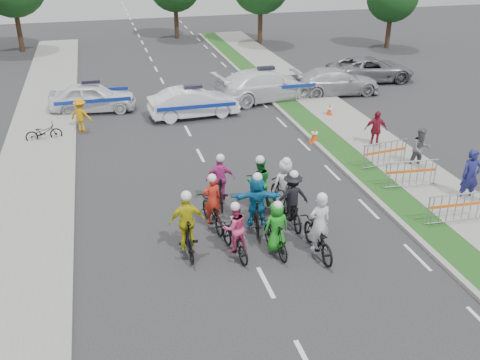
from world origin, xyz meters
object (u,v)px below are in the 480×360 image
object	(u,v)px
rider_9	(220,185)
civilian_suv	(371,69)
police_car_0	(93,97)
barrier_1	(410,175)
rider_7	(284,190)
police_car_2	(266,85)
rider_3	(187,229)
barrier_0	(455,210)
rider_0	(318,234)
spectator_2	(376,130)
parked_bike	(44,132)
barrier_2	(384,155)
cone_0	(315,135)
cone_1	(329,111)
rider_1	(276,233)
rider_5	(256,205)
rider_8	(259,189)
rider_2	(235,235)
police_car_1	(193,103)
civilian_sedan	(336,81)
marshal_hiviz	(81,115)
rider_6	(212,209)
rider_4	(292,203)
spectator_0	(471,176)
spectator_1	(421,149)

from	to	relation	value
rider_9	civilian_suv	distance (m)	18.04
police_car_0	barrier_1	distance (m)	16.28
rider_7	police_car_2	world-z (taller)	rider_7
rider_3	barrier_0	xyz separation A→B (m)	(8.45, -0.64, -0.22)
rider_0	spectator_2	xyz separation A→B (m)	(5.51, 6.96, 0.16)
parked_bike	barrier_2	bearing A→B (deg)	-124.74
cone_0	barrier_2	bearing A→B (deg)	-64.02
barrier_0	barrier_1	xyz separation A→B (m)	(0.00, 2.64, 0.00)
cone_0	cone_1	size ratio (longest dim) A/B	1.00
rider_9	cone_1	distance (m)	10.47
rider_1	rider_5	xyz separation A→B (m)	(-0.15, 1.47, 0.14)
spectator_2	parked_bike	bearing A→B (deg)	174.20
barrier_1	cone_1	xyz separation A→B (m)	(0.43, 8.12, -0.22)
rider_8	barrier_1	size ratio (longest dim) A/B	1.01
rider_3	barrier_2	xyz separation A→B (m)	(8.45, 3.88, -0.22)
civilian_suv	barrier_2	xyz separation A→B (m)	(-5.55, -11.82, -0.16)
spectator_2	rider_2	bearing A→B (deg)	-128.42
rider_0	rider_1	distance (m)	1.21
parked_bike	rider_1	bearing A→B (deg)	-155.72
rider_2	police_car_2	xyz separation A→B (m)	(5.42, 14.18, 0.17)
rider_5	rider_3	bearing A→B (deg)	30.20
police_car_2	parked_bike	xyz separation A→B (m)	(-11.29, -3.29, -0.42)
police_car_1	barrier_0	bearing A→B (deg)	-158.26
civilian_sedan	marshal_hiviz	size ratio (longest dim) A/B	3.17
rider_3	civilian_suv	xyz separation A→B (m)	(14.00, 15.71, -0.06)
rider_6	police_car_2	size ratio (longest dim) A/B	0.34
rider_0	rider_7	distance (m)	2.69
rider_8	cone_1	world-z (taller)	rider_8
rider_6	police_car_0	distance (m)	13.32
police_car_1	cone_0	xyz separation A→B (m)	(4.46, -4.82, -0.39)
barrier_2	rider_1	bearing A→B (deg)	-142.66
police_car_1	rider_4	bearing A→B (deg)	-178.41
rider_1	marshal_hiviz	size ratio (longest dim) A/B	1.12
barrier_0	spectator_2	bearing A→B (deg)	84.14
civilian_suv	parked_bike	bearing A→B (deg)	109.94
rider_9	barrier_2	distance (m)	6.98
rider_9	rider_4	bearing A→B (deg)	144.43
rider_4	barrier_1	xyz separation A→B (m)	(4.97, 1.21, -0.18)
civilian_suv	spectator_0	xyz separation A→B (m)	(-4.08, -14.99, 0.22)
rider_3	rider_6	world-z (taller)	rider_3
rider_8	barrier_0	xyz separation A→B (m)	(5.69, -2.63, -0.17)
rider_4	police_car_1	xyz separation A→B (m)	(-1.07, 11.16, -0.01)
rider_2	rider_3	world-z (taller)	rider_3
rider_9	barrier_2	xyz separation A→B (m)	(6.86, 1.26, -0.17)
police_car_2	civilian_suv	size ratio (longest dim) A/B	1.10
rider_8	spectator_1	bearing A→B (deg)	-159.77
civilian_sedan	spectator_1	size ratio (longest dim) A/B	3.01
rider_4	civilian_sedan	bearing A→B (deg)	-117.72
police_car_2	marshal_hiviz	world-z (taller)	police_car_2
rider_4	spectator_0	size ratio (longest dim) A/B	1.01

